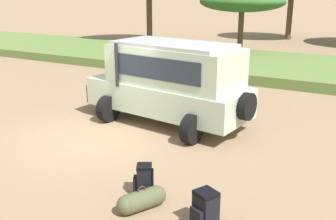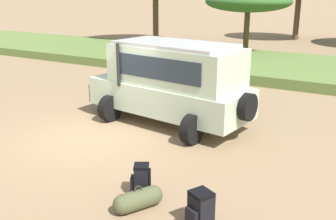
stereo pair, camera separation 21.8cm
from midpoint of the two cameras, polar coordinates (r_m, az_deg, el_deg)
ground_plane at (r=10.89m, az=-10.53°, el=-4.08°), size 320.00×320.00×0.00m
grass_bank at (r=20.61m, az=10.61°, el=6.67°), size 120.00×7.00×0.44m
safari_vehicle at (r=11.54m, az=1.09°, el=4.17°), size 5.46×3.17×2.44m
backpack_beside_front_wheel at (r=7.87m, az=-3.13°, el=-10.06°), size 0.44×0.40×0.62m
backpack_cluster_center at (r=6.90m, az=5.65°, el=-14.20°), size 0.47×0.50×0.65m
duffel_bag_low_black_case at (r=7.43m, az=-3.49°, el=-12.86°), size 0.66×0.93×0.47m
acacia_tree_left_mid at (r=23.39m, az=11.82°, el=15.09°), size 4.89×4.52×3.76m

